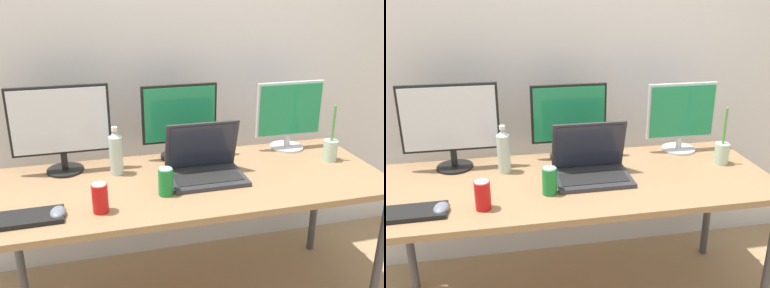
# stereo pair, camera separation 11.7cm
# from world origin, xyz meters

# --- Properties ---
(wall_back) EXTENTS (7.00, 0.08, 2.60)m
(wall_back) POSITION_xyz_m (0.00, 0.59, 1.30)
(wall_back) COLOR silver
(wall_back) RESTS_ON ground
(work_desk) EXTENTS (1.88, 0.74, 0.74)m
(work_desk) POSITION_xyz_m (0.00, 0.00, 0.68)
(work_desk) COLOR #424247
(work_desk) RESTS_ON ground
(monitor_left) EXTENTS (0.47, 0.18, 0.43)m
(monitor_left) POSITION_xyz_m (-0.59, 0.25, 0.98)
(monitor_left) COLOR black
(monitor_left) RESTS_ON work_desk
(monitor_center) EXTENTS (0.40, 0.21, 0.40)m
(monitor_center) POSITION_xyz_m (0.01, 0.29, 0.95)
(monitor_center) COLOR black
(monitor_center) RESTS_ON work_desk
(monitor_right) EXTENTS (0.39, 0.19, 0.38)m
(monitor_right) POSITION_xyz_m (0.63, 0.27, 0.94)
(monitor_right) COLOR silver
(monitor_right) RESTS_ON work_desk
(laptop_silver) EXTENTS (0.36, 0.26, 0.27)m
(laptop_silver) POSITION_xyz_m (0.07, 0.01, 0.80)
(laptop_silver) COLOR #2D2D33
(laptop_silver) RESTS_ON work_desk
(keyboard_main) EXTENTS (0.39, 0.14, 0.02)m
(keyboard_main) POSITION_xyz_m (-0.78, -0.21, 0.75)
(keyboard_main) COLOR black
(keyboard_main) RESTS_ON work_desk
(mouse_by_keyboard) EXTENTS (0.07, 0.10, 0.04)m
(mouse_by_keyboard) POSITION_xyz_m (-0.61, -0.20, 0.76)
(mouse_by_keyboard) COLOR slate
(mouse_by_keyboard) RESTS_ON work_desk
(water_bottle) EXTENTS (0.06, 0.06, 0.24)m
(water_bottle) POSITION_xyz_m (-0.34, 0.15, 0.85)
(water_bottle) COLOR silver
(water_bottle) RESTS_ON work_desk
(soda_can_near_keyboard) EXTENTS (0.07, 0.07, 0.13)m
(soda_can_near_keyboard) POSITION_xyz_m (-0.15, -0.13, 0.80)
(soda_can_near_keyboard) COLOR #197F33
(soda_can_near_keyboard) RESTS_ON work_desk
(soda_can_by_laptop) EXTENTS (0.07, 0.07, 0.13)m
(soda_can_by_laptop) POSITION_xyz_m (-0.44, -0.21, 0.80)
(soda_can_by_laptop) COLOR red
(soda_can_by_laptop) RESTS_ON work_desk
(bamboo_vase) EXTENTS (0.07, 0.07, 0.30)m
(bamboo_vase) POSITION_xyz_m (0.77, 0.05, 0.80)
(bamboo_vase) COLOR #B2D1B7
(bamboo_vase) RESTS_ON work_desk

